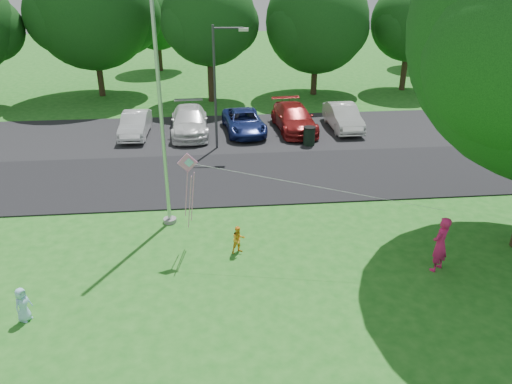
{
  "coord_description": "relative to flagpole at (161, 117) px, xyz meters",
  "views": [
    {
      "loc": [
        -1.85,
        -12.13,
        9.21
      ],
      "look_at": [
        -0.27,
        4.0,
        1.6
      ],
      "focal_mm": 35.0,
      "sensor_mm": 36.0,
      "label": 1
    }
  ],
  "objects": [
    {
      "name": "ground",
      "position": [
        3.5,
        -5.0,
        -4.17
      ],
      "size": [
        120.0,
        120.0,
        0.0
      ],
      "primitive_type": "plane",
      "color": "#216E1C",
      "rests_on": "ground"
    },
    {
      "name": "kite",
      "position": [
        1.1,
        -2.05,
        -1.38
      ],
      "size": [
        8.26,
        2.38,
        2.85
      ],
      "rotation": [
        0.0,
        0.0,
        0.06
      ],
      "color": "pink",
      "rests_on": "ground"
    },
    {
      "name": "parking_strip",
      "position": [
        3.5,
        10.5,
        -4.14
      ],
      "size": [
        42.0,
        7.0,
        0.06
      ],
      "primitive_type": "cube",
      "color": "black",
      "rests_on": "ground"
    },
    {
      "name": "tree_row",
      "position": [
        5.09,
        19.23,
        1.55
      ],
      "size": [
        64.35,
        11.94,
        10.88
      ],
      "color": "#332316",
      "rests_on": "ground"
    },
    {
      "name": "woman",
      "position": [
        8.83,
        -4.1,
        -3.21
      ],
      "size": [
        0.83,
        0.78,
        1.9
      ],
      "primitive_type": "imported",
      "rotation": [
        0.0,
        0.0,
        3.77
      ],
      "color": "#DE1D65",
      "rests_on": "ground"
    },
    {
      "name": "trash_can",
      "position": [
        6.99,
        8.0,
        -3.64
      ],
      "size": [
        0.66,
        0.66,
        1.05
      ],
      "rotation": [
        0.0,
        0.0,
        0.26
      ],
      "color": "black",
      "rests_on": "ground"
    },
    {
      "name": "child_yellow",
      "position": [
        2.49,
        -2.43,
        -3.66
      ],
      "size": [
        0.59,
        0.53,
        1.0
      ],
      "primitive_type": "imported",
      "rotation": [
        0.0,
        0.0,
        0.36
      ],
      "color": "#FFA828",
      "rests_on": "ground"
    },
    {
      "name": "parked_cars",
      "position": [
        3.75,
        10.55,
        -3.41
      ],
      "size": [
        13.55,
        5.14,
        1.46
      ],
      "color": "silver",
      "rests_on": "ground"
    },
    {
      "name": "park_road",
      "position": [
        3.5,
        4.0,
        -4.14
      ],
      "size": [
        60.0,
        6.0,
        0.06
      ],
      "primitive_type": "cube",
      "color": "black",
      "rests_on": "ground"
    },
    {
      "name": "flagpole",
      "position": [
        0.0,
        0.0,
        0.0
      ],
      "size": [
        0.5,
        0.5,
        10.0
      ],
      "color": "#B7BABF",
      "rests_on": "ground"
    },
    {
      "name": "horizon_trees",
      "position": [
        7.56,
        28.88,
        0.14
      ],
      "size": [
        77.46,
        7.2,
        7.02
      ],
      "color": "#332316",
      "rests_on": "ground"
    },
    {
      "name": "street_lamp",
      "position": [
        2.28,
        7.98,
        -0.36
      ],
      "size": [
        1.78,
        0.3,
        6.33
      ],
      "rotation": [
        0.0,
        0.0,
        -0.07
      ],
      "color": "#3F3F44",
      "rests_on": "ground"
    },
    {
      "name": "child_blue",
      "position": [
        -3.69,
        -5.39,
        -3.64
      ],
      "size": [
        0.53,
        0.61,
        1.05
      ],
      "primitive_type": "imported",
      "rotation": [
        0.0,
        0.0,
        1.08
      ],
      "color": "#A3DBFA",
      "rests_on": "ground"
    }
  ]
}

